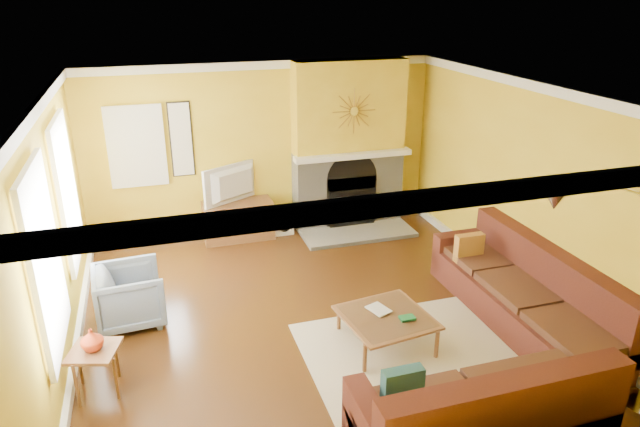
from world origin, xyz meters
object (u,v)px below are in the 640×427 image
object	(u,v)px
armchair	(130,296)
side_table	(97,370)
coffee_table	(386,330)
sectional_sofa	(453,316)
arc_lamp	(611,311)
media_console	(238,220)

from	to	relation	value
armchair	side_table	bearing A→B (deg)	161.18
coffee_table	armchair	distance (m)	3.01
sectional_sofa	coffee_table	distance (m)	0.76
coffee_table	arc_lamp	size ratio (longest dim) A/B	0.39
side_table	sectional_sofa	bearing A→B (deg)	-6.73
media_console	armchair	distance (m)	2.62
side_table	arc_lamp	distance (m)	4.75
coffee_table	armchair	world-z (taller)	armchair
armchair	sectional_sofa	bearing A→B (deg)	-120.57
armchair	side_table	world-z (taller)	armchair
sectional_sofa	side_table	world-z (taller)	sectional_sofa
sectional_sofa	side_table	size ratio (longest dim) A/B	7.05
coffee_table	sectional_sofa	bearing A→B (deg)	-28.61
media_console	arc_lamp	bearing A→B (deg)	-64.98
sectional_sofa	media_console	distance (m)	4.09
coffee_table	media_console	bearing A→B (deg)	107.82
media_console	side_table	distance (m)	3.81
sectional_sofa	side_table	xyz separation A→B (m)	(-3.65, 0.43, -0.21)
armchair	side_table	xyz separation A→B (m)	(-0.32, -1.22, -0.11)
armchair	side_table	distance (m)	1.26
armchair	arc_lamp	distance (m)	5.06
coffee_table	media_console	size ratio (longest dim) A/B	0.84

